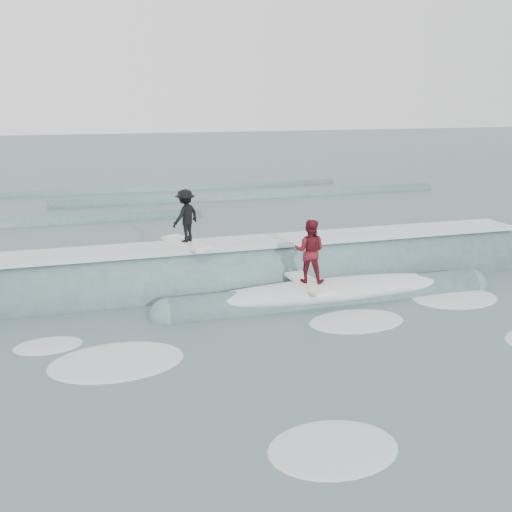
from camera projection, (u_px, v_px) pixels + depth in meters
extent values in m
plane|color=#425D60|center=(286.00, 326.00, 14.04)|extent=(160.00, 160.00, 0.00)
cylinder|color=#3B6263|center=(247.00, 282.00, 17.36)|extent=(18.26, 2.36, 2.36)
sphere|color=#3B6263|center=(499.00, 259.00, 19.85)|extent=(2.36, 2.36, 2.36)
cylinder|color=#3B6263|center=(330.00, 300.00, 15.82)|extent=(9.00, 1.03, 1.03)
sphere|color=#3B6263|center=(168.00, 317.00, 14.59)|extent=(1.03, 1.03, 1.03)
sphere|color=#3B6263|center=(469.00, 286.00, 17.05)|extent=(1.03, 1.03, 1.03)
cube|color=silver|center=(247.00, 243.00, 17.03)|extent=(18.00, 1.30, 0.14)
ellipsoid|color=silver|center=(331.00, 290.00, 15.74)|extent=(7.60, 1.30, 0.60)
cube|color=silver|center=(187.00, 243.00, 16.50)|extent=(1.24, 2.06, 0.10)
imported|color=black|center=(186.00, 216.00, 16.28)|extent=(1.11, 1.06, 1.51)
cube|color=white|center=(309.00, 283.00, 15.49)|extent=(0.73, 2.04, 0.10)
imported|color=#551017|center=(310.00, 251.00, 15.25)|extent=(1.05, 0.98, 1.72)
ellipsoid|color=silver|center=(333.00, 448.00, 9.15)|extent=(2.29, 1.56, 0.10)
ellipsoid|color=silver|center=(117.00, 361.00, 12.16)|extent=(2.97, 2.03, 0.10)
ellipsoid|color=silver|center=(454.00, 298.00, 16.04)|extent=(2.76, 1.88, 0.10)
ellipsoid|color=silver|center=(356.00, 321.00, 14.35)|extent=(2.94, 2.00, 0.10)
ellipsoid|color=silver|center=(48.00, 346.00, 12.93)|extent=(1.66, 1.13, 0.10)
cylinder|color=#3B6263|center=(255.00, 198.00, 31.90)|extent=(22.00, 0.80, 0.80)
cylinder|color=#3B6263|center=(163.00, 191.00, 34.33)|extent=(22.00, 0.60, 0.60)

